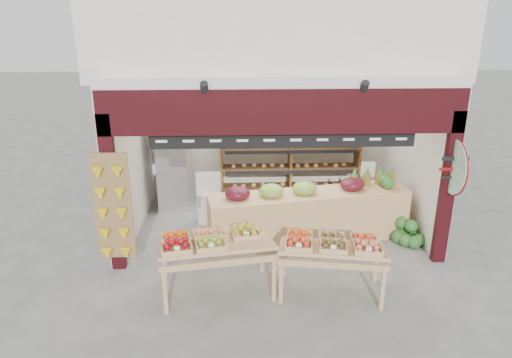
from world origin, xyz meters
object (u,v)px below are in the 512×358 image
(back_shelving, at_px, (290,151))
(refrigerator, at_px, (174,166))
(display_table_right, at_px, (332,245))
(display_table_left, at_px, (208,243))
(cardboard_stack, at_px, (222,213))
(watermelon_pile, at_px, (408,234))
(mid_counter, at_px, (308,214))

(back_shelving, relative_size, refrigerator, 1.61)
(refrigerator, bearing_deg, display_table_right, -61.02)
(display_table_left, bearing_deg, cardboard_stack, 87.12)
(refrigerator, bearing_deg, back_shelving, -4.69)
(display_table_left, xyz_separation_m, watermelon_pile, (3.63, 1.46, -0.66))
(watermelon_pile, bearing_deg, cardboard_stack, 163.78)
(watermelon_pile, bearing_deg, mid_counter, 172.13)
(back_shelving, height_order, watermelon_pile, back_shelving)
(mid_counter, relative_size, display_table_right, 2.26)
(display_table_right, height_order, watermelon_pile, display_table_right)
(back_shelving, distance_m, mid_counter, 2.06)
(mid_counter, bearing_deg, refrigerator, 147.81)
(refrigerator, distance_m, cardboard_stack, 1.61)
(cardboard_stack, relative_size, mid_counter, 0.28)
(back_shelving, relative_size, mid_counter, 0.81)
(back_shelving, xyz_separation_m, mid_counter, (0.14, -1.93, -0.70))
(cardboard_stack, height_order, watermelon_pile, cardboard_stack)
(refrigerator, height_order, display_table_right, refrigerator)
(display_table_right, bearing_deg, cardboard_stack, 124.10)
(mid_counter, height_order, watermelon_pile, mid_counter)
(back_shelving, distance_m, refrigerator, 2.60)
(display_table_left, xyz_separation_m, display_table_right, (1.86, -0.07, -0.04))
(back_shelving, distance_m, display_table_left, 4.02)
(cardboard_stack, height_order, mid_counter, mid_counter)
(refrigerator, bearing_deg, cardboard_stack, -51.21)
(cardboard_stack, bearing_deg, display_table_right, -55.90)
(cardboard_stack, bearing_deg, mid_counter, -24.84)
(back_shelving, bearing_deg, refrigerator, -175.05)
(refrigerator, relative_size, mid_counter, 0.50)
(watermelon_pile, bearing_deg, display_table_left, -158.10)
(cardboard_stack, distance_m, watermelon_pile, 3.65)
(display_table_left, height_order, display_table_right, display_table_left)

